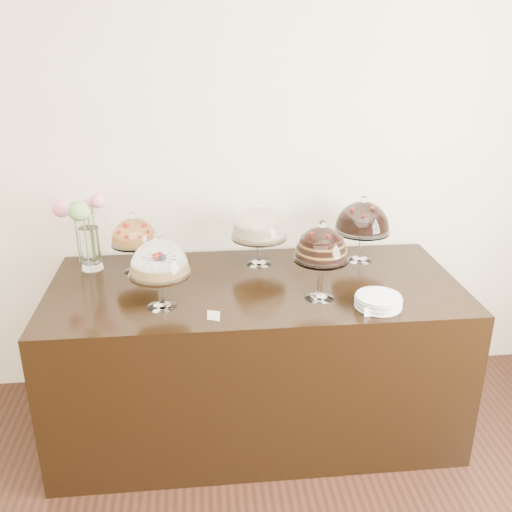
{
  "coord_description": "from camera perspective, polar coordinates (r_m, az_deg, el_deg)",
  "views": [
    {
      "loc": [
        -0.02,
        -0.33,
        2.18
      ],
      "look_at": [
        0.26,
        2.4,
        1.08
      ],
      "focal_mm": 40.0,
      "sensor_mm": 36.0,
      "label": 1
    }
  ],
  "objects": [
    {
      "name": "display_counter",
      "position": [
        3.28,
        -0.09,
        -9.92
      ],
      "size": [
        2.2,
        1.0,
        0.9
      ],
      "primitive_type": "cube",
      "color": "black",
      "rests_on": "ground"
    },
    {
      "name": "price_card_right",
      "position": [
        2.78,
        11.38,
        -5.5
      ],
      "size": [
        0.06,
        0.02,
        0.04
      ],
      "primitive_type": "cube",
      "rotation": [
        -0.21,
        0.0,
        -0.03
      ],
      "color": "white",
      "rests_on": "display_counter"
    },
    {
      "name": "price_card_left",
      "position": [
        2.7,
        -4.27,
        -5.96
      ],
      "size": [
        0.06,
        0.04,
        0.04
      ],
      "primitive_type": "cube",
      "rotation": [
        -0.21,
        0.0,
        -0.37
      ],
      "color": "white",
      "rests_on": "display_counter"
    },
    {
      "name": "flower_vase",
      "position": [
        3.29,
        -16.78,
        2.83
      ],
      "size": [
        0.29,
        0.3,
        0.44
      ],
      "color": "white",
      "rests_on": "display_counter"
    },
    {
      "name": "cake_stand_choco_layer",
      "position": [
        2.82,
        6.57,
        0.94
      ],
      "size": [
        0.27,
        0.27,
        0.42
      ],
      "color": "white",
      "rests_on": "display_counter"
    },
    {
      "name": "plate_stack",
      "position": [
        2.87,
        12.13,
        -4.47
      ],
      "size": [
        0.22,
        0.22,
        0.06
      ],
      "color": "silver",
      "rests_on": "display_counter"
    },
    {
      "name": "cake_stand_cheesecake",
      "position": [
        3.24,
        0.32,
        3.1
      ],
      "size": [
        0.32,
        0.32,
        0.38
      ],
      "color": "white",
      "rests_on": "display_counter"
    },
    {
      "name": "cake_stand_sugar_sponge",
      "position": [
        2.77,
        -9.66,
        -0.51
      ],
      "size": [
        0.3,
        0.3,
        0.38
      ],
      "color": "white",
      "rests_on": "display_counter"
    },
    {
      "name": "cake_stand_dark_choco",
      "position": [
        3.35,
        10.62,
        3.61
      ],
      "size": [
        0.33,
        0.33,
        0.39
      ],
      "color": "white",
      "rests_on": "display_counter"
    },
    {
      "name": "wall_back",
      "position": [
        3.4,
        -5.51,
        10.22
      ],
      "size": [
        5.0,
        0.04,
        3.0
      ],
      "primitive_type": "cube",
      "color": "beige",
      "rests_on": "ground"
    },
    {
      "name": "cake_stand_fruit_tart",
      "position": [
        3.21,
        -12.09,
        2.13
      ],
      "size": [
        0.26,
        0.26,
        0.35
      ],
      "color": "white",
      "rests_on": "display_counter"
    }
  ]
}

